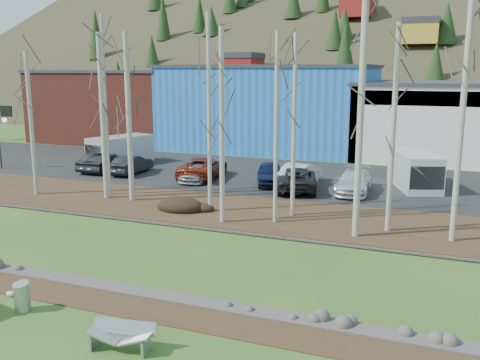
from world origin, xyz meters
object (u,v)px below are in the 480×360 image
at_px(car_2, 203,168).
at_px(car_6, 297,179).
at_px(car_9, 99,162).
at_px(car_3, 200,171).
at_px(bench_damaged, 121,336).
at_px(seagull, 10,294).
at_px(car_0, 107,160).
at_px(car_1, 132,165).
at_px(van_grey, 118,151).
at_px(litter_bin, 22,298).
at_px(car_4, 270,174).
at_px(car_8, 107,163).
at_px(van_white, 416,171).
at_px(car_7, 354,182).
at_px(car_5, 300,174).

relative_size(car_2, car_6, 1.02).
bearing_deg(car_9, car_3, 176.78).
bearing_deg(bench_damaged, seagull, 155.73).
bearing_deg(car_0, car_9, 81.48).
distance_m(car_1, van_grey, 4.28).
relative_size(litter_bin, car_0, 0.22).
relative_size(bench_damaged, car_4, 0.45).
distance_m(car_1, car_8, 2.21).
bearing_deg(car_2, car_1, -2.27).
bearing_deg(van_white, car_4, 174.10).
height_order(car_4, van_grey, van_grey).
bearing_deg(car_4, car_9, 160.52).
relative_size(car_1, car_3, 0.92).
relative_size(car_1, car_6, 0.79).
relative_size(seagull, car_4, 0.08).
relative_size(bench_damaged, litter_bin, 2.15).
bearing_deg(car_4, bench_damaged, -102.93).
bearing_deg(seagull, car_7, 44.65).
bearing_deg(car_8, litter_bin, 117.17).
xyz_separation_m(car_0, car_1, (2.89, -1.02, -0.02)).
height_order(seagull, car_6, car_6).
relative_size(litter_bin, car_1, 0.22).
bearing_deg(car_8, van_white, -175.04).
xyz_separation_m(bench_damaged, car_4, (-2.88, 22.33, 0.46)).
xyz_separation_m(car_3, car_7, (10.88, 0.03, 0.05)).
bearing_deg(car_5, car_1, 9.46).
bearing_deg(bench_damaged, car_2, 101.13).
bearing_deg(van_white, car_8, 166.48).
relative_size(car_0, car_8, 1.00).
height_order(car_3, car_5, car_5).
bearing_deg(van_grey, car_0, -65.32).
height_order(car_2, car_5, same).
height_order(litter_bin, car_9, car_9).
height_order(car_9, van_grey, van_grey).
bearing_deg(car_5, car_9, 8.78).
bearing_deg(seagull, bench_damaged, -38.23).
xyz_separation_m(litter_bin, car_5, (3.52, 22.05, 0.45)).
height_order(bench_damaged, car_4, car_4).
xyz_separation_m(car_3, car_9, (-8.72, 0.27, 0.03)).
relative_size(litter_bin, car_2, 0.17).
bearing_deg(car_9, car_6, 175.48).
distance_m(car_4, van_white, 9.61).
bearing_deg(car_5, seagull, 83.33).
bearing_deg(car_9, litter_bin, 118.58).
bearing_deg(car_9, car_0, -91.79).
height_order(car_2, car_9, car_2).
xyz_separation_m(car_1, car_5, (12.88, 0.84, 0.07)).
bearing_deg(car_5, bench_damaged, 98.13).
height_order(car_0, van_grey, van_grey).
relative_size(car_7, van_white, 0.84).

